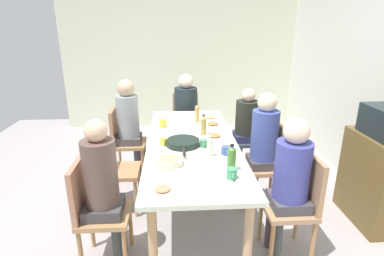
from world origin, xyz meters
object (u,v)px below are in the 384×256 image
(chair_3, at_px, (94,208))
(cup_3, at_px, (164,141))
(person_6, at_px, (129,121))
(bowl_0, at_px, (169,160))
(chair_6, at_px, (123,139))
(plate_0, at_px, (214,136))
(cup_1, at_px, (163,123))
(chair_0, at_px, (112,165))
(bottle_1, at_px, (204,126))
(dining_table, at_px, (192,148))
(serving_pan, at_px, (183,143))
(bottle_0, at_px, (232,158))
(bottle_3, at_px, (210,147))
(person_3, at_px, (103,184))
(person_4, at_px, (246,123))
(plate_3, at_px, (211,118))
(chair_1, at_px, (270,161))
(bottle_2, at_px, (197,113))
(side_cabinet, at_px, (378,180))
(plate_2, at_px, (213,125))
(cup_5, at_px, (181,116))
(chair_2, at_px, (186,120))
(chair_5, at_px, (298,200))
(chair_4, at_px, (252,136))
(cup_0, at_px, (226,150))
(plate_1, at_px, (163,190))
(person_1, at_px, (263,141))
(cup_4, at_px, (232,174))
(cup_2, at_px, (204,143))
(person_5, at_px, (290,177))

(chair_3, height_order, cup_3, chair_3)
(person_6, distance_m, bowl_0, 1.40)
(chair_6, height_order, plate_0, chair_6)
(chair_6, distance_m, cup_1, 0.66)
(chair_0, relative_size, bottle_1, 3.82)
(dining_table, relative_size, serving_pan, 4.56)
(bottle_0, distance_m, bottle_3, 0.33)
(person_3, height_order, person_4, person_3)
(chair_6, relative_size, bowl_0, 3.89)
(chair_3, bearing_deg, person_3, 90.00)
(chair_0, height_order, plate_3, chair_0)
(chair_1, height_order, chair_3, same)
(serving_pan, relative_size, cup_1, 4.30)
(plate_0, height_order, bottle_2, bottle_2)
(cup_3, relative_size, side_cabinet, 0.13)
(plate_2, height_order, cup_3, cup_3)
(cup_5, bearing_deg, bottle_2, 62.01)
(chair_3, height_order, serving_pan, chair_3)
(chair_2, relative_size, bottle_2, 3.81)
(person_3, bearing_deg, bowl_0, 116.13)
(dining_table, height_order, cup_1, cup_1)
(chair_2, relative_size, bottle_1, 3.82)
(chair_5, height_order, cup_5, chair_5)
(chair_4, bearing_deg, plate_2, -64.17)
(plate_2, bearing_deg, cup_0, 1.04)
(plate_0, bearing_deg, serving_pan, -59.44)
(chair_5, bearing_deg, person_4, -176.60)
(chair_2, xyz_separation_m, serving_pan, (1.64, -0.10, 0.27))
(plate_3, xyz_separation_m, bottle_2, (0.11, -0.18, 0.10))
(chair_0, xyz_separation_m, person_6, (-0.77, 0.09, 0.24))
(person_4, relative_size, cup_1, 9.63)
(dining_table, bearing_deg, bowl_0, -23.57)
(chair_0, xyz_separation_m, plate_3, (-0.77, 1.12, 0.25))
(cup_1, relative_size, bottle_1, 0.50)
(plate_1, height_order, cup_3, cup_3)
(chair_1, xyz_separation_m, plate_1, (0.98, -1.11, 0.25))
(side_cabinet, bearing_deg, chair_5, -67.35)
(dining_table, xyz_separation_m, chair_4, (-0.77, 0.83, -0.17))
(person_1, distance_m, cup_4, 0.94)
(plate_1, bearing_deg, side_cabinet, 106.29)
(cup_2, bearing_deg, cup_0, 43.70)
(plate_0, bearing_deg, chair_4, 138.54)
(dining_table, bearing_deg, bottle_3, 20.50)
(chair_2, relative_size, cup_2, 7.91)
(cup_0, bearing_deg, side_cabinet, 88.75)
(cup_1, bearing_deg, chair_0, -46.93)
(plate_1, bearing_deg, bottle_1, 160.49)
(cup_4, bearing_deg, bottle_3, -164.16)
(chair_2, xyz_separation_m, bottle_1, (1.36, 0.13, 0.35))
(chair_5, height_order, person_5, person_5)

